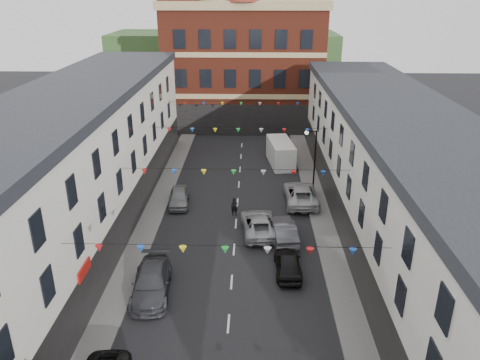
# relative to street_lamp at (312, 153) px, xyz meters

# --- Properties ---
(ground) EXTENTS (160.00, 160.00, 0.00)m
(ground) POSITION_rel_street_lamp_xyz_m (-6.55, -14.00, -3.90)
(ground) COLOR black
(ground) RESTS_ON ground
(pavement_left) EXTENTS (1.80, 64.00, 0.15)m
(pavement_left) POSITION_rel_street_lamp_xyz_m (-13.45, -12.00, -3.83)
(pavement_left) COLOR #605E5B
(pavement_left) RESTS_ON ground
(pavement_right) EXTENTS (1.80, 64.00, 0.15)m
(pavement_right) POSITION_rel_street_lamp_xyz_m (0.35, -12.00, -3.83)
(pavement_right) COLOR #605E5B
(pavement_right) RESTS_ON ground
(terrace_left) EXTENTS (8.40, 56.00, 10.70)m
(terrace_left) POSITION_rel_street_lamp_xyz_m (-18.33, -13.00, 1.44)
(terrace_left) COLOR silver
(terrace_left) RESTS_ON ground
(terrace_right) EXTENTS (8.40, 56.00, 9.70)m
(terrace_right) POSITION_rel_street_lamp_xyz_m (5.23, -13.00, 0.95)
(terrace_right) COLOR silver
(terrace_right) RESTS_ON ground
(civic_building) EXTENTS (20.60, 13.30, 18.50)m
(civic_building) POSITION_rel_street_lamp_xyz_m (-6.55, 23.95, 4.23)
(civic_building) COLOR maroon
(civic_building) RESTS_ON ground
(clock_tower) EXTENTS (5.60, 5.60, 30.00)m
(clock_tower) POSITION_rel_street_lamp_xyz_m (-14.05, 21.00, 11.03)
(clock_tower) COLOR maroon
(clock_tower) RESTS_ON ground
(distant_hill) EXTENTS (40.00, 14.00, 10.00)m
(distant_hill) POSITION_rel_street_lamp_xyz_m (-10.55, 48.00, 1.10)
(distant_hill) COLOR #2D5126
(distant_hill) RESTS_ON ground
(street_lamp) EXTENTS (1.10, 0.36, 6.00)m
(street_lamp) POSITION_rel_street_lamp_xyz_m (0.00, 0.00, 0.00)
(street_lamp) COLOR black
(street_lamp) RESTS_ON ground
(car_left_d) EXTENTS (2.66, 5.59, 1.57)m
(car_left_d) POSITION_rel_street_lamp_xyz_m (-11.38, -15.27, -3.12)
(car_left_d) COLOR #3C3D43
(car_left_d) RESTS_ON ground
(car_left_e) EXTENTS (2.09, 4.31, 1.42)m
(car_left_e) POSITION_rel_street_lamp_xyz_m (-11.58, -2.59, -3.20)
(car_left_e) COLOR gray
(car_left_e) RESTS_ON ground
(car_right_d) EXTENTS (1.75, 4.19, 1.42)m
(car_right_d) POSITION_rel_street_lamp_xyz_m (-2.89, -12.85, -3.20)
(car_right_d) COLOR black
(car_right_d) RESTS_ON ground
(car_right_e) EXTENTS (2.13, 4.81, 1.54)m
(car_right_e) POSITION_rel_street_lamp_xyz_m (-2.95, -8.43, -3.14)
(car_right_e) COLOR #515359
(car_right_e) RESTS_ON ground
(car_right_f) EXTENTS (2.80, 5.91, 1.63)m
(car_right_f) POSITION_rel_street_lamp_xyz_m (-1.05, -1.86, -3.09)
(car_right_f) COLOR #B2B3B7
(car_right_f) RESTS_ON ground
(moving_car) EXTENTS (3.03, 5.61, 1.50)m
(moving_car) POSITION_rel_street_lamp_xyz_m (-4.75, -7.38, -3.16)
(moving_car) COLOR #A4A6AA
(moving_car) RESTS_ON ground
(white_van) EXTENTS (2.93, 5.91, 2.51)m
(white_van) POSITION_rel_street_lamp_xyz_m (-2.29, 7.79, -2.65)
(white_van) COLOR silver
(white_van) RESTS_ON ground
(pedestrian) EXTENTS (0.59, 0.40, 1.58)m
(pedestrian) POSITION_rel_street_lamp_xyz_m (-6.72, -4.55, -3.11)
(pedestrian) COLOR black
(pedestrian) RESTS_ON ground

